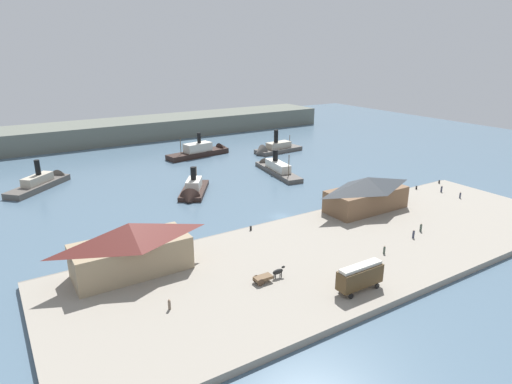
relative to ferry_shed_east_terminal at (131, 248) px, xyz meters
name	(u,v)px	position (x,y,z in m)	size (l,w,h in m)	color
ground_plane	(281,217)	(37.96, 10.17, -5.77)	(320.00, 320.00, 0.00)	slate
quay_promenade	(347,249)	(37.96, -11.83, -5.17)	(110.00, 36.00, 1.20)	gray
seawall_edge	(290,219)	(37.96, 6.57, -5.27)	(110.00, 0.80, 1.00)	slate
ferry_shed_east_terminal	(131,248)	(0.00, 0.00, 0.00)	(19.44, 8.77, 8.99)	#998466
ferry_shed_west_terminal	(366,193)	(55.74, 0.89, -0.53)	(19.95, 8.86, 7.95)	brown
street_tram	(360,276)	(28.37, -24.74, -2.00)	(8.05, 2.49, 4.42)	#4C381E
horse_cart	(268,276)	(17.90, -14.66, -3.65)	(5.87, 1.68, 1.87)	brown
pedestrian_at_waters_edge	(169,305)	(1.12, -13.88, -3.80)	(0.42, 0.42, 1.69)	#6B5B4C
pedestrian_near_west_shed	(460,195)	(82.22, -5.96, -3.83)	(0.40, 0.40, 1.62)	#33384C
pedestrian_walking_east	(384,250)	(41.67, -17.78, -3.84)	(0.39, 0.39, 1.59)	#3D4C42
pedestrian_near_east_shed	(421,228)	(56.07, -14.57, -3.76)	(0.44, 0.44, 1.77)	#3D4C42
pedestrian_by_tram	(441,189)	(82.48, -0.32, -3.76)	(0.44, 0.44, 1.78)	#33384C
pedestrian_near_cart	(413,234)	(52.03, -15.96, -3.78)	(0.43, 0.43, 1.74)	#33384C
mooring_post_west	(416,188)	(78.90, 4.80, -4.12)	(0.44, 0.44, 0.90)	black
mooring_post_east	(251,228)	(26.40, 4.74, -4.12)	(0.44, 0.44, 0.90)	black
mooring_post_center_east	(439,182)	(88.76, 4.91, -4.12)	(0.44, 0.44, 0.90)	black
ferry_near_quay	(273,149)	(73.03, 65.16, -4.45)	(20.48, 8.29, 10.78)	#514C47
ferry_departing_north	(274,167)	(58.68, 43.56, -4.44)	(8.38, 26.54, 9.25)	#514C47
ferry_mid_harbor	(204,151)	(49.51, 75.46, -4.11)	(26.35, 9.43, 10.17)	black
ferry_moored_west	(45,182)	(-5.36, 65.27, -4.42)	(19.80, 19.39, 9.75)	#514C47
ferry_moored_east	(193,191)	(26.87, 35.22, -4.58)	(14.49, 17.96, 9.41)	black
far_headland	(135,129)	(37.96, 120.17, -1.77)	(180.00, 24.00, 8.00)	#60665B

